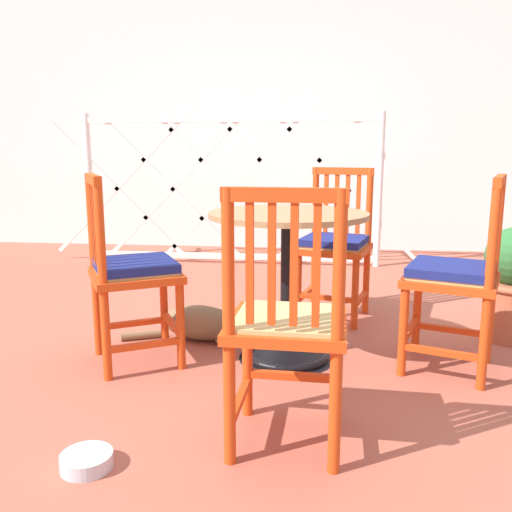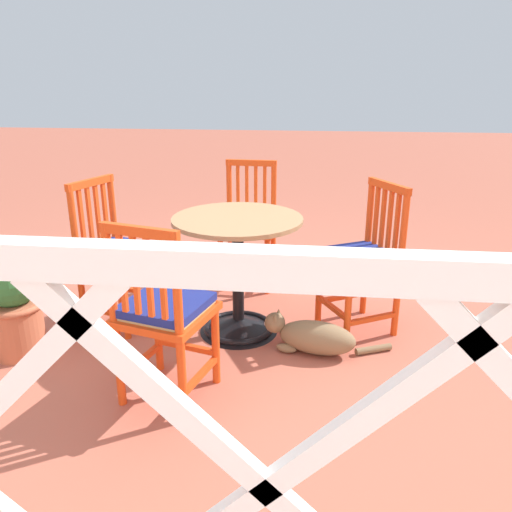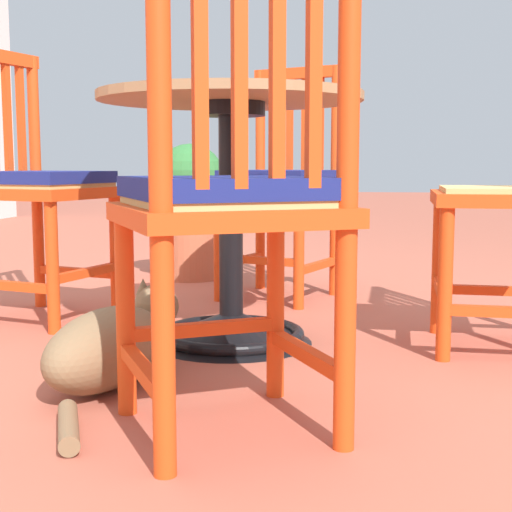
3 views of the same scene
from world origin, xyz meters
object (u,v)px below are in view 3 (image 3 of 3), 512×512
at_px(cafe_table, 231,248).
at_px(terracotta_planter, 190,208).
at_px(orange_chair_by_planter, 281,185).
at_px(orange_chair_facing_out, 37,188).
at_px(tabby_cat, 116,345).
at_px(orange_chair_near_fence, 231,207).

height_order(cafe_table, terracotta_planter, cafe_table).
distance_m(orange_chair_by_planter, orange_chair_facing_out, 0.93).
bearing_deg(orange_chair_facing_out, cafe_table, -109.36).
distance_m(cafe_table, tabby_cat, 0.52).
distance_m(cafe_table, orange_chair_by_planter, 0.79).
distance_m(orange_chair_near_fence, orange_chair_by_planter, 1.51).
height_order(orange_chair_near_fence, terracotta_planter, orange_chair_near_fence).
bearing_deg(terracotta_planter, orange_chair_facing_out, 162.21).
bearing_deg(tabby_cat, orange_chair_by_planter, -12.21).
height_order(tabby_cat, terracotta_planter, terracotta_planter).
relative_size(cafe_table, orange_chair_facing_out, 0.83).
xyz_separation_m(cafe_table, terracotta_planter, (1.19, 0.40, 0.04)).
height_order(cafe_table, orange_chair_by_planter, orange_chair_by_planter).
relative_size(cafe_table, tabby_cat, 1.02).
distance_m(orange_chair_by_planter, terracotta_planter, 0.64).
relative_size(orange_chair_by_planter, tabby_cat, 1.22).
bearing_deg(terracotta_planter, tabby_cat, -173.01).
relative_size(orange_chair_facing_out, terracotta_planter, 1.47).
xyz_separation_m(cafe_table, orange_chair_facing_out, (0.25, 0.71, 0.16)).
bearing_deg(orange_chair_by_planter, orange_chair_facing_out, 124.30).
height_order(orange_chair_by_planter, orange_chair_facing_out, same).
bearing_deg(orange_chair_facing_out, terracotta_planter, -17.79).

